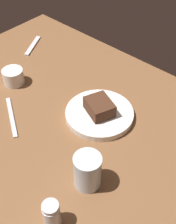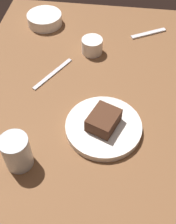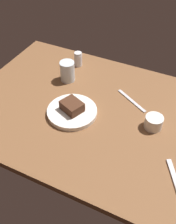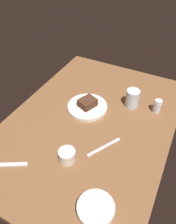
{
  "view_description": "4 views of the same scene",
  "coord_description": "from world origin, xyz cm",
  "px_view_note": "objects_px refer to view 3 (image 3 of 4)",
  "views": [
    {
      "loc": [
        53.58,
        -49.65,
        75.17
      ],
      "look_at": [
        7.96,
        0.78,
        8.65
      ],
      "focal_mm": 49.01,
      "sensor_mm": 36.0,
      "label": 1
    },
    {
      "loc": [
        59.92,
        8.37,
        73.67
      ],
      "look_at": [
        5.18,
        1.04,
        6.57
      ],
      "focal_mm": 47.01,
      "sensor_mm": 36.0,
      "label": 2
    },
    {
      "loc": [
        -37.2,
        83.06,
        89.0
      ],
      "look_at": [
        0.4,
        5.87,
        7.04
      ],
      "focal_mm": 43.87,
      "sensor_mm": 36.0,
      "label": 3
    },
    {
      "loc": [
        -74.71,
        -36.53,
        85.77
      ],
      "look_at": [
        1.73,
        2.34,
        7.17
      ],
      "focal_mm": 34.91,
      "sensor_mm": 36.0,
      "label": 4
    }
  ],
  "objects_px": {
    "water_glass": "(67,71)",
    "dessert_spoon": "(174,176)",
    "coffee_cup": "(154,122)",
    "dessert_plate": "(72,112)",
    "butter_knife": "(132,101)",
    "chocolate_cake_slice": "(72,106)",
    "salt_shaker": "(78,59)"
  },
  "relations": [
    {
      "from": "chocolate_cake_slice",
      "to": "water_glass",
      "type": "relative_size",
      "value": 0.88
    },
    {
      "from": "dessert_spoon",
      "to": "chocolate_cake_slice",
      "type": "bearing_deg",
      "value": 45.88
    },
    {
      "from": "chocolate_cake_slice",
      "to": "coffee_cup",
      "type": "relative_size",
      "value": 1.2
    },
    {
      "from": "water_glass",
      "to": "butter_knife",
      "type": "bearing_deg",
      "value": 177.46
    },
    {
      "from": "coffee_cup",
      "to": "butter_knife",
      "type": "bearing_deg",
      "value": -41.17
    },
    {
      "from": "chocolate_cake_slice",
      "to": "dessert_plate",
      "type": "bearing_deg",
      "value": 77.71
    },
    {
      "from": "water_glass",
      "to": "chocolate_cake_slice",
      "type": "bearing_deg",
      "value": 123.57
    },
    {
      "from": "salt_shaker",
      "to": "butter_knife",
      "type": "relative_size",
      "value": 0.42
    },
    {
      "from": "butter_knife",
      "to": "chocolate_cake_slice",
      "type": "bearing_deg",
      "value": 72.97
    },
    {
      "from": "dessert_plate",
      "to": "butter_knife",
      "type": "relative_size",
      "value": 1.19
    },
    {
      "from": "butter_knife",
      "to": "dessert_plate",
      "type": "bearing_deg",
      "value": 73.11
    },
    {
      "from": "water_glass",
      "to": "dessert_spoon",
      "type": "xyz_separation_m",
      "value": [
        -0.63,
        0.35,
        -0.05
      ]
    },
    {
      "from": "water_glass",
      "to": "dessert_plate",
      "type": "bearing_deg",
      "value": 123.37
    },
    {
      "from": "dessert_plate",
      "to": "butter_knife",
      "type": "xyz_separation_m",
      "value": [
        -0.21,
        -0.2,
        -0.01
      ]
    },
    {
      "from": "coffee_cup",
      "to": "dessert_spoon",
      "type": "xyz_separation_m",
      "value": [
        -0.14,
        0.21,
        -0.03
      ]
    },
    {
      "from": "water_glass",
      "to": "butter_knife",
      "type": "relative_size",
      "value": 0.55
    },
    {
      "from": "salt_shaker",
      "to": "water_glass",
      "type": "relative_size",
      "value": 0.76
    },
    {
      "from": "dessert_plate",
      "to": "salt_shaker",
      "type": "xyz_separation_m",
      "value": [
        0.15,
        -0.36,
        0.03
      ]
    },
    {
      "from": "dessert_plate",
      "to": "coffee_cup",
      "type": "bearing_deg",
      "value": -167.47
    },
    {
      "from": "dessert_plate",
      "to": "water_glass",
      "type": "relative_size",
      "value": 2.15
    },
    {
      "from": "chocolate_cake_slice",
      "to": "dessert_spoon",
      "type": "height_order",
      "value": "chocolate_cake_slice"
    },
    {
      "from": "water_glass",
      "to": "dessert_spoon",
      "type": "bearing_deg",
      "value": 151.36
    },
    {
      "from": "chocolate_cake_slice",
      "to": "coffee_cup",
      "type": "xyz_separation_m",
      "value": [
        -0.35,
        -0.08,
        -0.02
      ]
    },
    {
      "from": "dessert_spoon",
      "to": "butter_knife",
      "type": "relative_size",
      "value": 0.79
    },
    {
      "from": "dessert_plate",
      "to": "coffee_cup",
      "type": "height_order",
      "value": "coffee_cup"
    },
    {
      "from": "coffee_cup",
      "to": "butter_knife",
      "type": "height_order",
      "value": "coffee_cup"
    },
    {
      "from": "salt_shaker",
      "to": "dessert_spoon",
      "type": "height_order",
      "value": "salt_shaker"
    },
    {
      "from": "coffee_cup",
      "to": "dessert_spoon",
      "type": "relative_size",
      "value": 0.51
    },
    {
      "from": "dessert_plate",
      "to": "water_glass",
      "type": "xyz_separation_m",
      "value": [
        0.14,
        -0.21,
        0.04
      ]
    },
    {
      "from": "chocolate_cake_slice",
      "to": "salt_shaker",
      "type": "xyz_separation_m",
      "value": [
        0.15,
        -0.35,
        -0.0
      ]
    },
    {
      "from": "dessert_plate",
      "to": "chocolate_cake_slice",
      "type": "height_order",
      "value": "chocolate_cake_slice"
    },
    {
      "from": "water_glass",
      "to": "coffee_cup",
      "type": "height_order",
      "value": "water_glass"
    }
  ]
}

